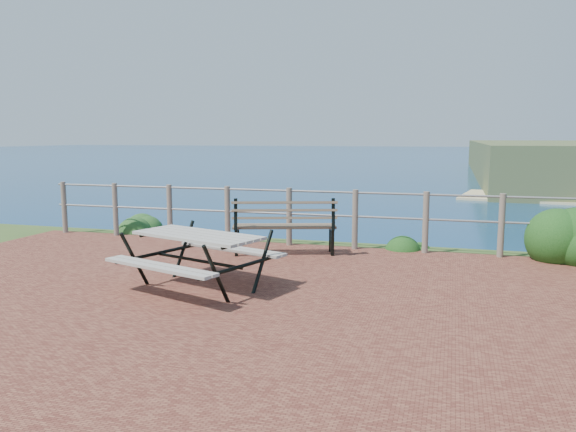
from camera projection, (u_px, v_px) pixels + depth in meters
name	position (u px, v px, depth m)	size (l,w,h in m)	color
ground	(209.00, 299.00, 6.60)	(10.00, 7.00, 0.12)	brown
ocean	(447.00, 142.00, 196.52)	(1200.00, 1200.00, 0.00)	#125371
safety_railing	(289.00, 214.00, 9.70)	(9.40, 0.10, 1.00)	#6B5B4C
picnic_table	(198.00, 255.00, 6.92)	(1.77, 1.36, 0.69)	#9F9A8E
park_bench	(284.00, 218.00, 8.96)	(1.69, 0.89, 0.93)	brown
shrub_lip_west	(137.00, 231.00, 11.37)	(0.73, 0.73, 0.45)	#1B4A1D
shrub_lip_east	(413.00, 249.00, 9.53)	(0.67, 0.67, 0.37)	#174114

